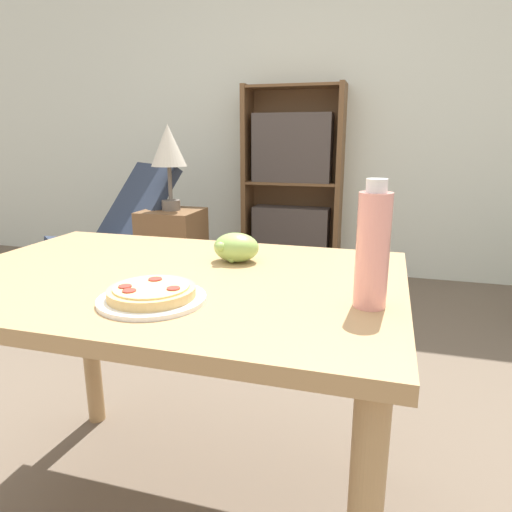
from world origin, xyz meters
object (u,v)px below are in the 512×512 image
at_px(drink_bottle, 373,248).
at_px(table_lamp, 168,150).
at_px(pizza_on_plate, 152,294).
at_px(side_table, 174,260).
at_px(grape_bunch, 236,247).
at_px(bookshelf, 292,191).
at_px(lounge_chair_near, 113,258).

height_order(drink_bottle, table_lamp, table_lamp).
xyz_separation_m(pizza_on_plate, drink_bottle, (0.44, 0.10, 0.11)).
bearing_deg(side_table, grape_bunch, -57.23).
bearing_deg(grape_bunch, table_lamp, 122.77).
bearing_deg(bookshelf, pizza_on_plate, -84.65).
xyz_separation_m(drink_bottle, table_lamp, (-1.23, 1.58, 0.14)).
bearing_deg(table_lamp, bookshelf, 60.49).
xyz_separation_m(pizza_on_plate, grape_bunch, (0.07, 0.35, 0.02)).
xyz_separation_m(pizza_on_plate, lounge_chair_near, (-1.23, 1.70, -0.45)).
height_order(grape_bunch, table_lamp, table_lamp).
distance_m(lounge_chair_near, side_table, 0.45).
distance_m(drink_bottle, side_table, 2.07).
distance_m(grape_bunch, side_table, 1.65).
distance_m(pizza_on_plate, drink_bottle, 0.46).
relative_size(pizza_on_plate, side_table, 0.36).
bearing_deg(drink_bottle, grape_bunch, 145.75).
bearing_deg(drink_bottle, side_table, 127.75).
xyz_separation_m(lounge_chair_near, side_table, (0.44, -0.02, 0.03)).
distance_m(grape_bunch, lounge_chair_near, 1.94).
bearing_deg(grape_bunch, drink_bottle, -34.25).
height_order(lounge_chair_near, side_table, lounge_chair_near).
bearing_deg(lounge_chair_near, grape_bunch, -6.96).
relative_size(grape_bunch, side_table, 0.20).
bearing_deg(side_table, pizza_on_plate, -64.81).
bearing_deg(drink_bottle, table_lamp, 127.75).
relative_size(lounge_chair_near, table_lamp, 2.00).
xyz_separation_m(grape_bunch, side_table, (-0.86, 1.33, -0.45)).
bearing_deg(lounge_chair_near, bookshelf, 82.71).
xyz_separation_m(pizza_on_plate, side_table, (-0.79, 1.68, -0.43)).
relative_size(bookshelf, side_table, 2.28).
relative_size(drink_bottle, side_table, 0.41).
height_order(drink_bottle, bookshelf, bookshelf).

